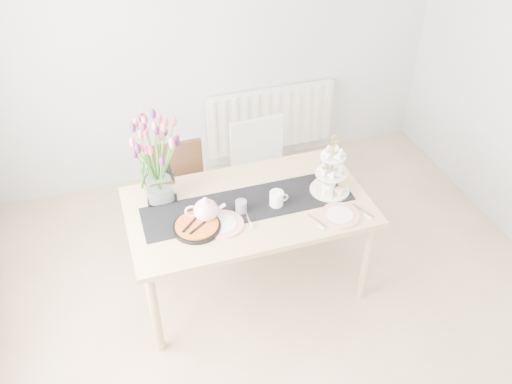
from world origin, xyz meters
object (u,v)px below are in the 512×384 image
object	(u,v)px
chair_white	(262,166)
mug_orange	(329,185)
tulip_vase	(154,149)
mug_grey	(241,207)
cake_stand	(331,178)
mug_white	(276,199)
cream_jug	(328,187)
plate_left	(223,224)
tart_tin	(197,227)
teapot	(206,210)
dining_table	(248,213)
chair_brown	(180,191)
radiator	(271,119)
plate_right	(340,215)

from	to	relation	value
chair_white	mug_orange	bearing A→B (deg)	-73.59
tulip_vase	mug_grey	distance (m)	0.66
cake_stand	mug_white	size ratio (longest dim) A/B	3.64
cream_jug	plate_left	bearing A→B (deg)	-171.94
tart_tin	mug_orange	world-z (taller)	mug_orange
tulip_vase	plate_left	xyz separation A→B (m)	(0.33, -0.40, -0.38)
cream_jug	mug_grey	distance (m)	0.62
teapot	cake_stand	bearing A→B (deg)	12.61
cake_stand	plate_left	size ratio (longest dim) A/B	1.49
mug_grey	mug_white	distance (m)	0.24
teapot	plate_left	xyz separation A→B (m)	(0.09, -0.08, -0.07)
dining_table	plate_left	distance (m)	0.27
chair_brown	tart_tin	distance (m)	0.78
dining_table	mug_grey	xyz separation A→B (m)	(-0.07, -0.06, 0.12)
dining_table	cream_jug	distance (m)	0.57
teapot	chair_brown	bearing A→B (deg)	105.82
radiator	cream_jug	size ratio (longest dim) A/B	12.16
tulip_vase	mug_white	bearing A→B (deg)	-23.93
dining_table	mug_white	xyz separation A→B (m)	(0.17, -0.07, 0.13)
tulip_vase	mug_grey	bearing A→B (deg)	-33.37
mug_grey	plate_left	xyz separation A→B (m)	(-0.15, -0.09, -0.04)
cake_stand	teapot	size ratio (longest dim) A/B	1.57
mug_orange	plate_left	size ratio (longest dim) A/B	0.35
tulip_vase	dining_table	bearing A→B (deg)	-24.95
radiator	cream_jug	world-z (taller)	cream_jug
cream_jug	mug_white	distance (m)	0.38
cake_stand	mug_grey	xyz separation A→B (m)	(-0.64, -0.03, -0.07)
mug_grey	plate_left	world-z (taller)	mug_grey
dining_table	chair_brown	world-z (taller)	chair_brown
chair_brown	cream_jug	xyz separation A→B (m)	(0.91, -0.65, 0.30)
cream_jug	mug_grey	world-z (taller)	cream_jug
chair_white	mug_white	size ratio (longest dim) A/B	8.13
teapot	cream_jug	world-z (taller)	teapot
tulip_vase	mug_grey	xyz separation A→B (m)	(0.47, -0.31, -0.35)
chair_brown	radiator	bearing A→B (deg)	40.28
cake_stand	plate_right	distance (m)	0.29
mug_orange	chair_white	bearing A→B (deg)	88.26
cream_jug	tart_tin	xyz separation A→B (m)	(-0.93, -0.08, -0.03)
tulip_vase	plate_right	world-z (taller)	tulip_vase
cream_jug	mug_orange	xyz separation A→B (m)	(0.02, 0.02, -0.00)
chair_white	mug_grey	xyz separation A→B (m)	(-0.39, -0.75, 0.28)
radiator	plate_right	size ratio (longest dim) A/B	4.69
chair_white	mug_grey	size ratio (longest dim) A/B	10.00
chair_brown	mug_white	bearing A→B (deg)	-51.16
radiator	mug_white	world-z (taller)	mug_white
dining_table	tart_tin	xyz separation A→B (m)	(-0.38, -0.13, 0.09)
dining_table	mug_orange	world-z (taller)	mug_orange
dining_table	teapot	distance (m)	0.34
mug_grey	plate_left	bearing A→B (deg)	165.39
dining_table	cake_stand	distance (m)	0.60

